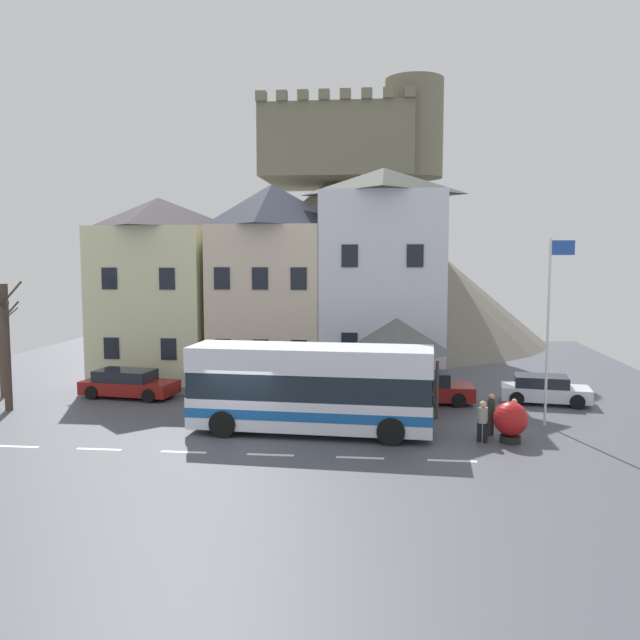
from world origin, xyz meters
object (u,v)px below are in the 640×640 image
at_px(townhouse_01, 273,282).
at_px(transit_bus, 311,389).
at_px(parked_car_00, 128,384).
at_px(parked_car_01, 544,390).
at_px(harbour_buoy, 511,420).
at_px(bare_tree_00, 2,342).
at_px(pedestrian_02, 491,411).
at_px(bare_tree_01, 6,343).
at_px(townhouse_02, 383,275).
at_px(public_bench, 407,387).
at_px(bus_shelter, 396,337).
at_px(flagpole, 550,319).
at_px(parked_car_02, 238,384).
at_px(pedestrian_00, 514,418).
at_px(pedestrian_01, 483,419).
at_px(hilltop_castle, 341,249).
at_px(townhouse_00, 160,288).
at_px(parked_car_03, 422,388).

height_order(townhouse_01, transit_bus, townhouse_01).
xyz_separation_m(parked_car_00, parked_car_01, (19.27, 0.74, -0.01)).
bearing_deg(harbour_buoy, bare_tree_00, 166.56).
relative_size(pedestrian_02, bare_tree_01, 0.29).
bearing_deg(bare_tree_01, townhouse_02, 29.12).
distance_m(pedestrian_02, public_bench, 7.19).
xyz_separation_m(bus_shelter, flagpole, (5.88, -2.32, 1.05)).
height_order(townhouse_01, parked_car_00, townhouse_01).
distance_m(parked_car_02, flagpole, 14.24).
bearing_deg(parked_car_01, parked_car_02, -170.89).
bearing_deg(parked_car_02, bare_tree_01, 15.10).
bearing_deg(pedestrian_00, bare_tree_01, 173.01).
relative_size(pedestrian_01, bare_tree_01, 0.27).
height_order(hilltop_castle, parked_car_00, hilltop_castle).
xyz_separation_m(townhouse_01, parked_car_02, (-0.68, -5.56, -4.63)).
xyz_separation_m(parked_car_00, harbour_buoy, (16.61, -5.89, 0.17)).
relative_size(townhouse_00, harbour_buoy, 6.69).
bearing_deg(public_bench, townhouse_01, 148.18).
relative_size(townhouse_00, parked_car_03, 2.19).
relative_size(townhouse_01, parked_car_03, 2.34).
height_order(townhouse_00, pedestrian_02, townhouse_00).
bearing_deg(townhouse_01, townhouse_02, -1.84).
distance_m(townhouse_02, bare_tree_00, 19.17).
relative_size(townhouse_02, parked_car_03, 2.51).
bearing_deg(townhouse_02, parked_car_00, -154.07).
bearing_deg(hilltop_castle, parked_car_00, -108.90).
relative_size(hilltop_castle, parked_car_00, 7.03).
xyz_separation_m(pedestrian_01, harbour_buoy, (0.99, 0.07, -0.02)).
relative_size(parked_car_02, flagpole, 0.59).
distance_m(pedestrian_00, harbour_buoy, 0.26).
relative_size(pedestrian_02, flagpole, 0.22).
bearing_deg(hilltop_castle, pedestrian_01, -76.26).
bearing_deg(bare_tree_01, parked_car_00, 37.31).
height_order(townhouse_01, public_bench, townhouse_01).
distance_m(parked_car_01, bare_tree_01, 23.80).
relative_size(townhouse_00, pedestrian_01, 6.56).
height_order(hilltop_castle, parked_car_02, hilltop_castle).
bearing_deg(pedestrian_00, parked_car_02, 152.16).
relative_size(townhouse_01, harbour_buoy, 7.17).
bearing_deg(townhouse_00, hilltop_castle, 64.97).
height_order(parked_car_00, parked_car_03, parked_car_03).
bearing_deg(parked_car_02, pedestrian_00, 146.40).
relative_size(townhouse_00, parked_car_01, 2.43).
bearing_deg(parked_car_03, bare_tree_01, -171.71).
relative_size(hilltop_castle, bare_tree_00, 6.39).
bearing_deg(townhouse_02, public_bench, -74.13).
distance_m(parked_car_00, parked_car_02, 5.22).
bearing_deg(parked_car_01, parked_car_03, -167.33).
bearing_deg(pedestrian_00, flagpole, 53.82).
bearing_deg(townhouse_00, pedestrian_01, -35.94).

